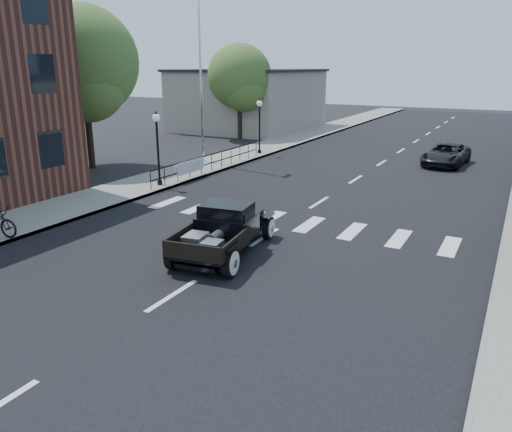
% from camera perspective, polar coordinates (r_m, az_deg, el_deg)
% --- Properties ---
extents(ground, '(120.00, 120.00, 0.00)m').
position_cam_1_polar(ground, '(15.04, -2.58, -4.73)').
color(ground, black).
rests_on(ground, ground).
extents(road, '(14.00, 80.00, 0.02)m').
position_cam_1_polar(road, '(28.47, 13.12, 5.23)').
color(road, black).
rests_on(road, ground).
extents(road_markings, '(12.00, 60.00, 0.06)m').
position_cam_1_polar(road_markings, '(23.79, 9.86, 3.16)').
color(road_markings, silver).
rests_on(road_markings, ground).
extents(sidewalk_left, '(3.00, 80.00, 0.15)m').
position_cam_1_polar(sidewalk_left, '(31.70, -1.91, 6.94)').
color(sidewalk_left, gray).
rests_on(sidewalk_left, ground).
extents(low_building_left, '(10.00, 12.00, 5.00)m').
position_cam_1_polar(low_building_left, '(45.84, -0.78, 13.06)').
color(low_building_left, gray).
rests_on(low_building_left, ground).
extents(railing, '(0.08, 10.00, 1.00)m').
position_cam_1_polar(railing, '(26.79, -5.09, 6.29)').
color(railing, black).
rests_on(railing, sidewalk_left).
extents(banner, '(0.04, 2.20, 0.60)m').
position_cam_1_polar(banner, '(25.17, -7.42, 5.07)').
color(banner, silver).
rests_on(banner, sidewalk_left).
extents(lamp_post_b, '(0.36, 0.36, 3.41)m').
position_cam_1_polar(lamp_post_b, '(23.59, -11.15, 7.58)').
color(lamp_post_b, black).
rests_on(lamp_post_b, sidewalk_left).
extents(lamp_post_c, '(0.36, 0.36, 3.41)m').
position_cam_1_polar(lamp_post_c, '(31.87, 0.40, 10.23)').
color(lamp_post_c, black).
rests_on(lamp_post_c, sidewalk_left).
extents(flagpole, '(0.12, 0.12, 12.25)m').
position_cam_1_polar(flagpole, '(29.07, -6.42, 18.23)').
color(flagpole, silver).
rests_on(flagpole, sidewalk_left).
extents(big_tree_near, '(5.91, 5.91, 8.68)m').
position_cam_1_polar(big_tree_near, '(29.17, -18.96, 13.64)').
color(big_tree_near, '#435F28').
rests_on(big_tree_near, ground).
extents(big_tree_far, '(4.87, 4.87, 7.16)m').
position_cam_1_polar(big_tree_far, '(39.33, -1.88, 14.00)').
color(big_tree_far, '#435F28').
rests_on(big_tree_far, ground).
extents(hotrod_pickup, '(2.75, 4.79, 1.57)m').
position_cam_1_polar(hotrod_pickup, '(15.06, -3.68, -1.55)').
color(hotrod_pickup, black).
rests_on(hotrod_pickup, ground).
extents(second_car, '(2.40, 4.59, 1.23)m').
position_cam_1_polar(second_car, '(30.77, 20.90, 6.56)').
color(second_car, black).
rests_on(second_car, ground).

